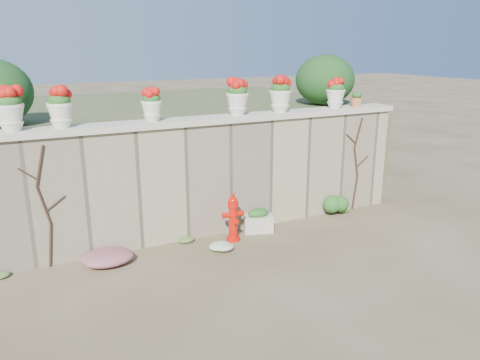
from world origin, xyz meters
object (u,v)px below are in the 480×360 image
terracotta_pot (357,100)px  urn_pot_0 (10,110)px  planter_box (258,221)px  fire_hydrant (233,217)px

terracotta_pot → urn_pot_0: bearing=180.0°
planter_box → terracotta_pot: size_ratio=2.04×
fire_hydrant → urn_pot_0: size_ratio=1.39×
urn_pot_0 → terracotta_pot: urn_pot_0 is taller
planter_box → terracotta_pot: 3.21m
planter_box → urn_pot_0: size_ratio=0.96×
planter_box → terracotta_pot: bearing=29.5°
fire_hydrant → terracotta_pot: bearing=13.5°
fire_hydrant → urn_pot_0: bearing=173.0°
fire_hydrant → planter_box: (0.59, 0.16, -0.23)m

